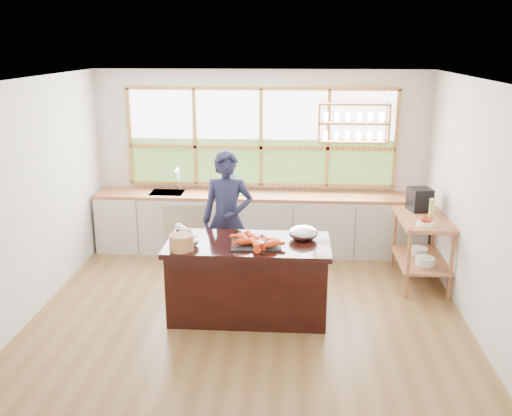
# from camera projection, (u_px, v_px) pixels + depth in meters

# --- Properties ---
(ground_plane) EXTENTS (5.00, 5.00, 0.00)m
(ground_plane) POSITION_uv_depth(u_px,v_px,m) (250.00, 307.00, 6.89)
(ground_plane) COLOR brown
(room_shell) EXTENTS (5.02, 4.52, 2.71)m
(room_shell) POSITION_uv_depth(u_px,v_px,m) (255.00, 156.00, 6.88)
(room_shell) COLOR silver
(room_shell) RESTS_ON ground_plane
(back_counter) EXTENTS (4.90, 0.63, 0.90)m
(back_counter) POSITION_uv_depth(u_px,v_px,m) (258.00, 222.00, 8.62)
(back_counter) COLOR beige
(back_counter) RESTS_ON ground_plane
(right_shelf_unit) EXTENTS (0.62, 1.10, 0.90)m
(right_shelf_unit) POSITION_uv_depth(u_px,v_px,m) (422.00, 239.00, 7.42)
(right_shelf_unit) COLOR #A76640
(right_shelf_unit) RESTS_ON ground_plane
(island) EXTENTS (1.85, 0.90, 0.90)m
(island) POSITION_uv_depth(u_px,v_px,m) (248.00, 279.00, 6.57)
(island) COLOR black
(island) RESTS_ON ground_plane
(cook) EXTENTS (0.66, 0.43, 1.78)m
(cook) POSITION_uv_depth(u_px,v_px,m) (227.00, 220.00, 7.28)
(cook) COLOR #1B1D39
(cook) RESTS_ON ground_plane
(potted_plant) EXTENTS (0.19, 0.16, 0.30)m
(potted_plant) POSITION_uv_depth(u_px,v_px,m) (233.00, 183.00, 8.53)
(potted_plant) COLOR slate
(potted_plant) RESTS_ON back_counter
(cutting_board) EXTENTS (0.46, 0.38, 0.01)m
(cutting_board) POSITION_uv_depth(u_px,v_px,m) (236.00, 193.00, 8.51)
(cutting_board) COLOR #48CE43
(cutting_board) RESTS_ON back_counter
(espresso_machine) EXTENTS (0.33, 0.34, 0.31)m
(espresso_machine) POSITION_uv_depth(u_px,v_px,m) (420.00, 199.00, 7.62)
(espresso_machine) COLOR black
(espresso_machine) RESTS_ON right_shelf_unit
(wine_bottle) EXTENTS (0.09, 0.09, 0.30)m
(wine_bottle) POSITION_uv_depth(u_px,v_px,m) (432.00, 210.00, 7.15)
(wine_bottle) COLOR #A6B652
(wine_bottle) RESTS_ON right_shelf_unit
(fruit_bowl) EXTENTS (0.22, 0.22, 0.11)m
(fruit_bowl) POSITION_uv_depth(u_px,v_px,m) (426.00, 222.00, 7.04)
(fruit_bowl) COLOR white
(fruit_bowl) RESTS_ON right_shelf_unit
(slate_board) EXTENTS (0.58, 0.45, 0.02)m
(slate_board) POSITION_uv_depth(u_px,v_px,m) (256.00, 245.00, 6.34)
(slate_board) COLOR black
(slate_board) RESTS_ON island
(lobster_pile) EXTENTS (0.55, 0.48, 0.08)m
(lobster_pile) POSITION_uv_depth(u_px,v_px,m) (255.00, 241.00, 6.32)
(lobster_pile) COLOR red
(lobster_pile) RESTS_ON slate_board
(mixing_bowl_left) EXTENTS (0.28, 0.28, 0.13)m
(mixing_bowl_left) POSITION_uv_depth(u_px,v_px,m) (187.00, 241.00, 6.32)
(mixing_bowl_left) COLOR #B2B5B8
(mixing_bowl_left) RESTS_ON island
(mixing_bowl_right) EXTENTS (0.34, 0.34, 0.16)m
(mixing_bowl_right) POSITION_uv_depth(u_px,v_px,m) (303.00, 233.00, 6.54)
(mixing_bowl_right) COLOR #B2B5B8
(mixing_bowl_right) RESTS_ON island
(wine_glass) EXTENTS (0.08, 0.08, 0.22)m
(wine_glass) POSITION_uv_depth(u_px,v_px,m) (262.00, 240.00, 6.05)
(wine_glass) COLOR white
(wine_glass) RESTS_ON island
(wicker_basket) EXTENTS (0.27, 0.27, 0.17)m
(wicker_basket) POSITION_uv_depth(u_px,v_px,m) (181.00, 242.00, 6.19)
(wicker_basket) COLOR tan
(wicker_basket) RESTS_ON island
(parchment_roll) EXTENTS (0.24, 0.29, 0.08)m
(parchment_roll) POSITION_uv_depth(u_px,v_px,m) (183.00, 229.00, 6.77)
(parchment_roll) COLOR white
(parchment_roll) RESTS_ON island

